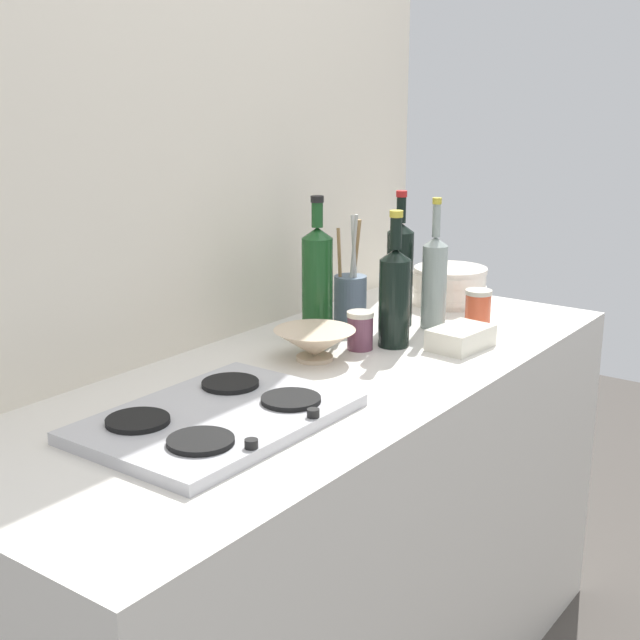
% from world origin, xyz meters
% --- Properties ---
extents(counter_block, '(1.80, 0.70, 0.90)m').
position_xyz_m(counter_block, '(0.00, 0.00, 0.45)').
color(counter_block, silver).
rests_on(counter_block, ground).
extents(backsplash_panel, '(1.90, 0.06, 2.58)m').
position_xyz_m(backsplash_panel, '(0.00, 0.38, 1.29)').
color(backsplash_panel, beige).
rests_on(backsplash_panel, ground).
extents(stovetop_hob, '(0.51, 0.36, 0.04)m').
position_xyz_m(stovetop_hob, '(-0.37, -0.03, 0.91)').
color(stovetop_hob, '#B2B2B7').
rests_on(stovetop_hob, counter_block).
extents(plate_stack, '(0.22, 0.22, 0.11)m').
position_xyz_m(plate_stack, '(0.73, 0.06, 0.95)').
color(plate_stack, silver).
rests_on(plate_stack, counter_block).
extents(wine_bottle_leftmost, '(0.07, 0.07, 0.36)m').
position_xyz_m(wine_bottle_leftmost, '(0.44, 0.06, 1.05)').
color(wine_bottle_leftmost, black).
rests_on(wine_bottle_leftmost, counter_block).
extents(wine_bottle_mid_left, '(0.08, 0.08, 0.34)m').
position_xyz_m(wine_bottle_mid_left, '(0.27, -0.03, 1.03)').
color(wine_bottle_mid_left, black).
rests_on(wine_bottle_mid_left, counter_block).
extents(wine_bottle_mid_right, '(0.08, 0.08, 0.36)m').
position_xyz_m(wine_bottle_mid_right, '(0.22, 0.17, 1.05)').
color(wine_bottle_mid_right, '#19471E').
rests_on(wine_bottle_mid_right, counter_block).
extents(wine_bottle_rightmost, '(0.07, 0.07, 0.35)m').
position_xyz_m(wine_bottle_rightmost, '(0.47, -0.03, 1.03)').
color(wine_bottle_rightmost, gray).
rests_on(wine_bottle_rightmost, counter_block).
extents(mixing_bowl, '(0.19, 0.19, 0.07)m').
position_xyz_m(mixing_bowl, '(0.06, 0.06, 0.94)').
color(mixing_bowl, beige).
rests_on(mixing_bowl, counter_block).
extents(butter_dish, '(0.17, 0.12, 0.05)m').
position_xyz_m(butter_dish, '(0.35, -0.18, 0.93)').
color(butter_dish, silver).
rests_on(butter_dish, counter_block).
extents(utensil_crock, '(0.09, 0.09, 0.31)m').
position_xyz_m(utensil_crock, '(0.35, 0.16, 0.98)').
color(utensil_crock, slate).
rests_on(utensil_crock, counter_block).
extents(condiment_jar_front, '(0.07, 0.07, 0.10)m').
position_xyz_m(condiment_jar_front, '(0.55, -0.12, 0.95)').
color(condiment_jar_front, '#C64C2D').
rests_on(condiment_jar_front, counter_block).
extents(condiment_jar_rear, '(0.07, 0.07, 0.09)m').
position_xyz_m(condiment_jar_rear, '(0.19, 0.02, 0.95)').
color(condiment_jar_rear, '#66384C').
rests_on(condiment_jar_rear, counter_block).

